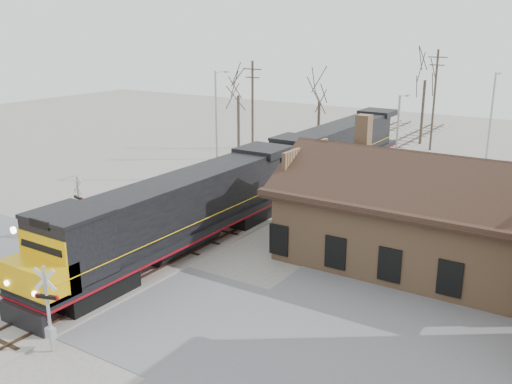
% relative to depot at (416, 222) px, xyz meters
% --- Properties ---
extents(ground, '(140.00, 140.00, 0.00)m').
position_rel_depot_xyz_m(ground, '(-11.99, -12.00, -2.41)').
color(ground, '#A59F95').
rests_on(ground, ground).
extents(road, '(60.00, 9.00, 0.03)m').
position_rel_depot_xyz_m(road, '(-11.99, -12.00, -2.39)').
color(road, slate).
rests_on(road, ground).
extents(parking_lot, '(22.00, 26.00, 0.03)m').
position_rel_depot_xyz_m(parking_lot, '(6.01, -8.00, -2.39)').
color(parking_lot, slate).
rests_on(parking_lot, ground).
extents(track_main, '(3.40, 90.00, 0.24)m').
position_rel_depot_xyz_m(track_main, '(-11.99, 3.00, -2.34)').
color(track_main, '#A59F95').
rests_on(track_main, ground).
extents(track_siding, '(3.40, 90.00, 0.24)m').
position_rel_depot_xyz_m(track_siding, '(-16.49, 3.00, -2.34)').
color(track_siding, '#A59F95').
rests_on(track_siding, ground).
extents(depot, '(15.20, 9.31, 7.90)m').
position_rel_depot_xyz_m(depot, '(0.00, 0.00, 0.00)').
color(depot, '#9C7350').
rests_on(depot, ground).
extents(locomotive_lead, '(3.22, 21.54, 4.79)m').
position_rel_depot_xyz_m(locomotive_lead, '(-11.99, -6.70, 0.11)').
color(locomotive_lead, black).
rests_on(locomotive_lead, ground).
extents(locomotive_trailing, '(3.22, 21.54, 4.53)m').
position_rel_depot_xyz_m(locomotive_trailing, '(-11.99, 15.12, 0.11)').
color(locomotive_trailing, black).
rests_on(locomotive_trailing, ground).
extents(crossbuck_near, '(1.06, 0.42, 3.82)m').
position_rel_depot_xyz_m(crossbuck_near, '(-9.54, -17.20, -0.60)').
color(crossbuck_near, '#A5A8AD').
rests_on(crossbuck_near, ground).
extents(crossbuck_far, '(1.11, 0.32, 3.93)m').
position_rel_depot_xyz_m(crossbuck_far, '(-19.14, -7.35, -0.55)').
color(crossbuck_far, '#A5A8AD').
rests_on(crossbuck_far, ground).
extents(streetlight_a, '(0.25, 2.04, 9.34)m').
position_rel_depot_xyz_m(streetlight_a, '(-20.35, 8.97, 2.80)').
color(streetlight_a, '#A5A8AD').
rests_on(streetlight_a, ground).
extents(streetlight_b, '(0.25, 2.04, 8.21)m').
position_rel_depot_xyz_m(streetlight_b, '(-4.70, 9.91, 2.23)').
color(streetlight_b, '#A5A8AD').
rests_on(streetlight_b, ground).
extents(streetlight_c, '(0.25, 2.04, 9.05)m').
position_rel_depot_xyz_m(streetlight_c, '(-0.97, 23.77, 2.66)').
color(streetlight_c, '#A5A8AD').
rests_on(streetlight_c, ground).
extents(utility_pole_a, '(2.00, 0.24, 9.72)m').
position_rel_depot_xyz_m(utility_pole_a, '(-22.05, 17.13, 2.68)').
color(utility_pole_a, '#382D23').
rests_on(utility_pole_a, ground).
extents(utility_pole_b, '(2.00, 0.24, 10.63)m').
position_rel_depot_xyz_m(utility_pole_b, '(-8.18, 31.13, 3.14)').
color(utility_pole_b, '#382D23').
rests_on(utility_pole_b, ground).
extents(tree_a, '(3.84, 3.84, 9.40)m').
position_rel_depot_xyz_m(tree_a, '(-26.24, 20.76, 4.28)').
color(tree_a, '#382D23').
rests_on(tree_a, ground).
extents(tree_b, '(3.48, 3.48, 8.53)m').
position_rel_depot_xyz_m(tree_b, '(-18.58, 24.86, 3.66)').
color(tree_b, '#382D23').
rests_on(tree_b, ground).
extents(tree_c, '(4.78, 4.78, 11.71)m').
position_rel_depot_xyz_m(tree_c, '(-10.16, 33.99, 5.93)').
color(tree_c, '#382D23').
rests_on(tree_c, ground).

